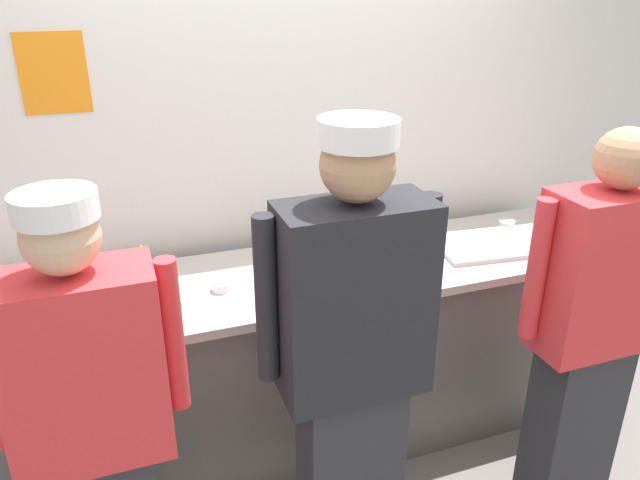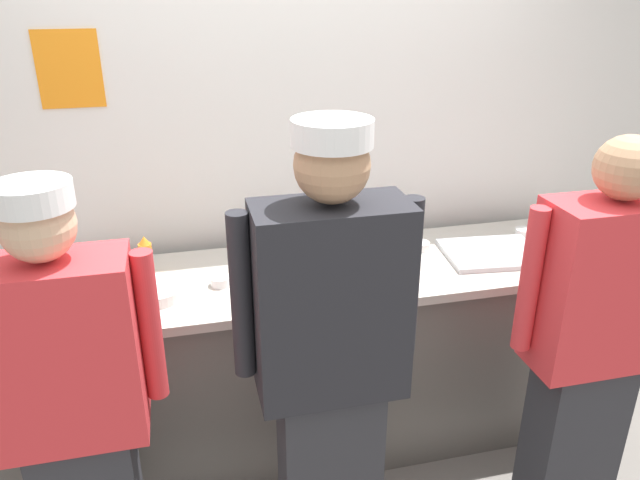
{
  "view_description": "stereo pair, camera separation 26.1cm",
  "coord_description": "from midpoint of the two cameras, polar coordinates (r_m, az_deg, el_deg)",
  "views": [
    {
      "loc": [
        -0.77,
        -1.93,
        2.13
      ],
      "look_at": [
        0.04,
        0.32,
        1.09
      ],
      "focal_mm": 34.16,
      "sensor_mm": 36.0,
      "label": 1
    },
    {
      "loc": [
        -0.52,
        -2.01,
        2.13
      ],
      "look_at": [
        0.04,
        0.32,
        1.09
      ],
      "focal_mm": 34.16,
      "sensor_mm": 36.0,
      "label": 2
    }
  ],
  "objects": [
    {
      "name": "sheet_tray",
      "position": [
        3.0,
        18.22,
        -1.23
      ],
      "size": [
        0.47,
        0.39,
        0.02
      ],
      "primitive_type": "cube",
      "rotation": [
        0.0,
        0.0,
        -0.1
      ],
      "color": "#B7BABF",
      "rests_on": "prep_counter"
    },
    {
      "name": "deli_cup",
      "position": [
        2.81,
        10.77,
        -1.47
      ],
      "size": [
        0.09,
        0.09,
        0.08
      ],
      "primitive_type": "cylinder",
      "color": "white",
      "rests_on": "prep_counter"
    },
    {
      "name": "wall_back",
      "position": [
        2.95,
        -0.55,
        11.01
      ],
      "size": [
        4.53,
        0.11,
        2.99
      ],
      "color": "silver",
      "rests_on": "ground"
    },
    {
      "name": "ramekin_yellow_sauce",
      "position": [
        2.97,
        11.85,
        -0.56
      ],
      "size": [
        0.09,
        0.09,
        0.04
      ],
      "color": "white",
      "rests_on": "prep_counter"
    },
    {
      "name": "ramekin_red_sauce",
      "position": [
        3.28,
        20.7,
        0.69
      ],
      "size": [
        0.08,
        0.08,
        0.04
      ],
      "color": "white",
      "rests_on": "prep_counter"
    },
    {
      "name": "chef_far_right",
      "position": [
        2.55,
        26.78,
        -8.72
      ],
      "size": [
        0.61,
        0.24,
        1.67
      ],
      "color": "#2D2D33",
      "rests_on": "ground"
    },
    {
      "name": "squeeze_bottle_primary",
      "position": [
        2.68,
        -13.33,
        -1.71
      ],
      "size": [
        0.06,
        0.06,
        0.19
      ],
      "color": "orange",
      "rests_on": "prep_counter"
    },
    {
      "name": "chef_center",
      "position": [
        2.08,
        4.64,
        -11.38
      ],
      "size": [
        0.63,
        0.24,
        1.76
      ],
      "color": "#2D2D33",
      "rests_on": "ground"
    },
    {
      "name": "ramekin_green_sauce",
      "position": [
        2.59,
        -6.48,
        -3.88
      ],
      "size": [
        0.08,
        0.08,
        0.04
      ],
      "color": "white",
      "rests_on": "prep_counter"
    },
    {
      "name": "ramekin_orange_sauce",
      "position": [
        2.72,
        0.41,
        -2.21
      ],
      "size": [
        0.1,
        0.1,
        0.05
      ],
      "color": "white",
      "rests_on": "prep_counter"
    },
    {
      "name": "plate_stack_front",
      "position": [
        2.54,
        -12.3,
        -4.79
      ],
      "size": [
        0.24,
        0.24,
        0.05
      ],
      "color": "white",
      "rests_on": "prep_counter"
    },
    {
      "name": "chef_near_left",
      "position": [
        2.11,
        -18.71,
        -14.9
      ],
      "size": [
        0.59,
        0.24,
        1.62
      ],
      "color": "#2D2D33",
      "rests_on": "ground"
    },
    {
      "name": "mixing_bowl_steel",
      "position": [
        2.73,
        5.59,
        -1.62
      ],
      "size": [
        0.34,
        0.34,
        0.11
      ],
      "primitive_type": "cylinder",
      "color": "#B7BABF",
      "rests_on": "prep_counter"
    },
    {
      "name": "prep_counter",
      "position": [
        2.94,
        1.66,
        -11.06
      ],
      "size": [
        2.89,
        0.69,
        0.92
      ],
      "color": "#56514C",
      "rests_on": "ground"
    }
  ]
}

